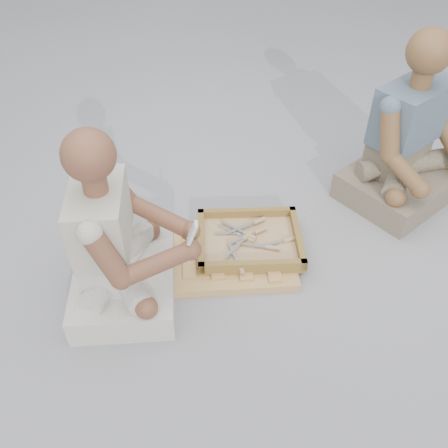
# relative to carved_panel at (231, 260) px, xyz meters

# --- Properties ---
(ground) EXTENTS (60.00, 60.00, 0.00)m
(ground) POSITION_rel_carved_panel_xyz_m (0.08, -0.22, -0.02)
(ground) COLOR #97979C
(ground) RESTS_ON ground
(carved_panel) EXTENTS (0.68, 0.51, 0.04)m
(carved_panel) POSITION_rel_carved_panel_xyz_m (0.00, 0.00, 0.00)
(carved_panel) COLOR #A87741
(carved_panel) RESTS_ON ground
(tool_tray) EXTENTS (0.56, 0.47, 0.07)m
(tool_tray) POSITION_rel_carved_panel_xyz_m (0.09, 0.10, 0.04)
(tool_tray) COLOR brown
(tool_tray) RESTS_ON carved_panel
(chisel_0) EXTENTS (0.20, 0.12, 0.02)m
(chisel_0) POSITION_rel_carved_panel_xyz_m (0.06, 0.12, 0.05)
(chisel_0) COLOR silver
(chisel_0) RESTS_ON tool_tray
(chisel_1) EXTENTS (0.13, 0.20, 0.02)m
(chisel_1) POSITION_rel_carved_panel_xyz_m (0.06, 0.10, 0.07)
(chisel_1) COLOR silver
(chisel_1) RESTS_ON tool_tray
(chisel_2) EXTENTS (0.22, 0.04, 0.02)m
(chisel_2) POSITION_rel_carved_panel_xyz_m (0.18, 0.05, 0.06)
(chisel_2) COLOR silver
(chisel_2) RESTS_ON tool_tray
(chisel_3) EXTENTS (0.19, 0.14, 0.02)m
(chisel_3) POSITION_rel_carved_panel_xyz_m (0.12, 0.23, 0.06)
(chisel_3) COLOR silver
(chisel_3) RESTS_ON tool_tray
(chisel_4) EXTENTS (0.10, 0.21, 0.02)m
(chisel_4) POSITION_rel_carved_panel_xyz_m (0.04, -0.08, 0.06)
(chisel_4) COLOR silver
(chisel_4) RESTS_ON tool_tray
(chisel_5) EXTENTS (0.19, 0.14, 0.02)m
(chisel_5) POSITION_rel_carved_panel_xyz_m (0.12, 0.15, 0.06)
(chisel_5) COLOR silver
(chisel_5) RESTS_ON tool_tray
(chisel_6) EXTENTS (0.19, 0.13, 0.02)m
(chisel_6) POSITION_rel_carved_panel_xyz_m (0.07, 0.13, 0.06)
(chisel_6) COLOR silver
(chisel_6) RESTS_ON tool_tray
(chisel_7) EXTENTS (0.22, 0.04, 0.02)m
(chisel_7) POSITION_rel_carved_panel_xyz_m (0.07, 0.15, 0.05)
(chisel_7) COLOR silver
(chisel_7) RESTS_ON tool_tray
(chisel_8) EXTENTS (0.21, 0.10, 0.02)m
(chisel_8) POSITION_rel_carved_panel_xyz_m (0.27, 0.11, 0.05)
(chisel_8) COLOR silver
(chisel_8) RESTS_ON tool_tray
(wood_chip_0) EXTENTS (0.02, 0.02, 0.00)m
(wood_chip_0) POSITION_rel_carved_panel_xyz_m (0.35, -0.06, -0.02)
(wood_chip_0) COLOR tan
(wood_chip_0) RESTS_ON ground
(wood_chip_1) EXTENTS (0.02, 0.02, 0.00)m
(wood_chip_1) POSITION_rel_carved_panel_xyz_m (0.37, 0.20, -0.02)
(wood_chip_1) COLOR tan
(wood_chip_1) RESTS_ON ground
(wood_chip_2) EXTENTS (0.02, 0.02, 0.00)m
(wood_chip_2) POSITION_rel_carved_panel_xyz_m (-0.23, 0.28, -0.02)
(wood_chip_2) COLOR tan
(wood_chip_2) RESTS_ON ground
(wood_chip_3) EXTENTS (0.02, 0.02, 0.00)m
(wood_chip_3) POSITION_rel_carved_panel_xyz_m (0.14, -0.00, -0.02)
(wood_chip_3) COLOR tan
(wood_chip_3) RESTS_ON ground
(wood_chip_4) EXTENTS (0.02, 0.02, 0.00)m
(wood_chip_4) POSITION_rel_carved_panel_xyz_m (0.19, -0.13, -0.02)
(wood_chip_4) COLOR tan
(wood_chip_4) RESTS_ON ground
(wood_chip_5) EXTENTS (0.02, 0.02, 0.00)m
(wood_chip_5) POSITION_rel_carved_panel_xyz_m (-0.15, 0.01, -0.02)
(wood_chip_5) COLOR tan
(wood_chip_5) RESTS_ON ground
(wood_chip_6) EXTENTS (0.02, 0.02, 0.00)m
(wood_chip_6) POSITION_rel_carved_panel_xyz_m (0.14, 0.22, -0.02)
(wood_chip_6) COLOR tan
(wood_chip_6) RESTS_ON ground
(wood_chip_7) EXTENTS (0.02, 0.02, 0.00)m
(wood_chip_7) POSITION_rel_carved_panel_xyz_m (0.43, 0.46, -0.02)
(wood_chip_7) COLOR tan
(wood_chip_7) RESTS_ON ground
(wood_chip_8) EXTENTS (0.02, 0.02, 0.00)m
(wood_chip_8) POSITION_rel_carved_panel_xyz_m (-0.21, 0.16, -0.02)
(wood_chip_8) COLOR tan
(wood_chip_8) RESTS_ON ground
(wood_chip_9) EXTENTS (0.02, 0.02, 0.00)m
(wood_chip_9) POSITION_rel_carved_panel_xyz_m (-0.17, 0.26, -0.02)
(wood_chip_9) COLOR tan
(wood_chip_9) RESTS_ON ground
(wood_chip_10) EXTENTS (0.02, 0.02, 0.00)m
(wood_chip_10) POSITION_rel_carved_panel_xyz_m (0.33, 0.30, -0.02)
(wood_chip_10) COLOR tan
(wood_chip_10) RESTS_ON ground
(wood_chip_11) EXTENTS (0.02, 0.02, 0.00)m
(wood_chip_11) POSITION_rel_carved_panel_xyz_m (0.05, 0.39, -0.02)
(wood_chip_11) COLOR tan
(wood_chip_11) RESTS_ON ground
(wood_chip_12) EXTENTS (0.02, 0.02, 0.00)m
(wood_chip_12) POSITION_rel_carved_panel_xyz_m (-0.01, 0.25, -0.02)
(wood_chip_12) COLOR tan
(wood_chip_12) RESTS_ON ground
(wood_chip_13) EXTENTS (0.02, 0.02, 0.00)m
(wood_chip_13) POSITION_rel_carved_panel_xyz_m (0.09, 0.37, -0.02)
(wood_chip_13) COLOR tan
(wood_chip_13) RESTS_ON ground
(craftsman) EXTENTS (0.63, 0.63, 0.89)m
(craftsman) POSITION_rel_carved_panel_xyz_m (-0.48, -0.23, 0.28)
(craftsman) COLOR silver
(craftsman) RESTS_ON ground
(companion) EXTENTS (0.78, 0.78, 0.96)m
(companion) POSITION_rel_carved_panel_xyz_m (0.92, 0.63, 0.30)
(companion) COLOR #7F755B
(companion) RESTS_ON ground
(mobile_phone) EXTENTS (0.06, 0.05, 0.11)m
(mobile_phone) POSITION_rel_carved_panel_xyz_m (-0.15, -0.24, 0.40)
(mobile_phone) COLOR silver
(mobile_phone) RESTS_ON craftsman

